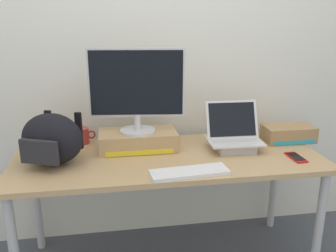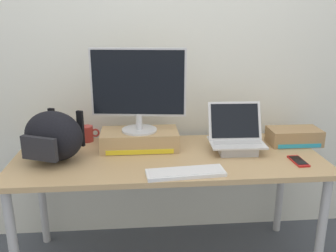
{
  "view_description": "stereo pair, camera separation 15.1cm",
  "coord_description": "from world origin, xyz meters",
  "px_view_note": "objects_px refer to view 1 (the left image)",
  "views": [
    {
      "loc": [
        -0.32,
        -1.95,
        1.52
      ],
      "look_at": [
        0.0,
        0.0,
        0.92
      ],
      "focal_mm": 38.78,
      "sensor_mm": 36.0,
      "label": 1
    },
    {
      "loc": [
        -0.17,
        -1.97,
        1.52
      ],
      "look_at": [
        0.0,
        0.0,
        0.92
      ],
      "focal_mm": 38.78,
      "sensor_mm": 36.0,
      "label": 2
    }
  ],
  "objects_px": {
    "toner_box_yellow": "(138,140)",
    "toner_box_cyan": "(288,133)",
    "messenger_backpack": "(52,139)",
    "plush_toy": "(30,143)",
    "desktop_monitor": "(137,89)",
    "cell_phone": "(296,157)",
    "open_laptop": "(234,140)",
    "coffee_mug": "(83,136)",
    "external_keyboard": "(189,172)"
  },
  "relations": [
    {
      "from": "toner_box_yellow",
      "to": "open_laptop",
      "type": "bearing_deg",
      "value": -9.36
    },
    {
      "from": "messenger_backpack",
      "to": "cell_phone",
      "type": "bearing_deg",
      "value": 16.7
    },
    {
      "from": "open_laptop",
      "to": "messenger_backpack",
      "type": "height_order",
      "value": "messenger_backpack"
    },
    {
      "from": "messenger_backpack",
      "to": "toner_box_cyan",
      "type": "height_order",
      "value": "messenger_backpack"
    },
    {
      "from": "external_keyboard",
      "to": "plush_toy",
      "type": "distance_m",
      "value": 1.0
    },
    {
      "from": "cell_phone",
      "to": "plush_toy",
      "type": "bearing_deg",
      "value": 164.65
    },
    {
      "from": "messenger_backpack",
      "to": "coffee_mug",
      "type": "relative_size",
      "value": 3.32
    },
    {
      "from": "external_keyboard",
      "to": "desktop_monitor",
      "type": "bearing_deg",
      "value": 114.27
    },
    {
      "from": "messenger_backpack",
      "to": "coffee_mug",
      "type": "bearing_deg",
      "value": 88.21
    },
    {
      "from": "external_keyboard",
      "to": "cell_phone",
      "type": "xyz_separation_m",
      "value": [
        0.65,
        0.11,
        -0.01
      ]
    },
    {
      "from": "messenger_backpack",
      "to": "toner_box_cyan",
      "type": "bearing_deg",
      "value": 28.61
    },
    {
      "from": "cell_phone",
      "to": "open_laptop",
      "type": "bearing_deg",
      "value": 144.37
    },
    {
      "from": "toner_box_yellow",
      "to": "cell_phone",
      "type": "xyz_separation_m",
      "value": [
        0.88,
        -0.3,
        -0.05
      ]
    },
    {
      "from": "toner_box_yellow",
      "to": "coffee_mug",
      "type": "xyz_separation_m",
      "value": [
        -0.34,
        0.16,
        -0.0
      ]
    },
    {
      "from": "desktop_monitor",
      "to": "open_laptop",
      "type": "distance_m",
      "value": 0.67
    },
    {
      "from": "toner_box_yellow",
      "to": "cell_phone",
      "type": "bearing_deg",
      "value": -18.78
    },
    {
      "from": "desktop_monitor",
      "to": "coffee_mug",
      "type": "xyz_separation_m",
      "value": [
        -0.34,
        0.16,
        -0.32
      ]
    },
    {
      "from": "cell_phone",
      "to": "desktop_monitor",
      "type": "bearing_deg",
      "value": 159.62
    },
    {
      "from": "open_laptop",
      "to": "plush_toy",
      "type": "height_order",
      "value": "open_laptop"
    },
    {
      "from": "external_keyboard",
      "to": "cell_phone",
      "type": "relative_size",
      "value": 2.64
    },
    {
      "from": "open_laptop",
      "to": "toner_box_cyan",
      "type": "relative_size",
      "value": 1.03
    },
    {
      "from": "plush_toy",
      "to": "external_keyboard",
      "type": "bearing_deg",
      "value": -28.99
    },
    {
      "from": "desktop_monitor",
      "to": "cell_phone",
      "type": "relative_size",
      "value": 3.57
    },
    {
      "from": "toner_box_yellow",
      "to": "coffee_mug",
      "type": "height_order",
      "value": "toner_box_yellow"
    },
    {
      "from": "toner_box_yellow",
      "to": "open_laptop",
      "type": "height_order",
      "value": "open_laptop"
    },
    {
      "from": "messenger_backpack",
      "to": "cell_phone",
      "type": "distance_m",
      "value": 1.38
    },
    {
      "from": "open_laptop",
      "to": "plush_toy",
      "type": "xyz_separation_m",
      "value": [
        -1.22,
        0.17,
        -0.01
      ]
    },
    {
      "from": "plush_toy",
      "to": "toner_box_cyan",
      "type": "distance_m",
      "value": 1.62
    },
    {
      "from": "open_laptop",
      "to": "external_keyboard",
      "type": "relative_size",
      "value": 0.79
    },
    {
      "from": "desktop_monitor",
      "to": "open_laptop",
      "type": "bearing_deg",
      "value": -2.08
    },
    {
      "from": "toner_box_yellow",
      "to": "coffee_mug",
      "type": "relative_size",
      "value": 3.81
    },
    {
      "from": "plush_toy",
      "to": "toner_box_cyan",
      "type": "height_order",
      "value": "toner_box_cyan"
    },
    {
      "from": "plush_toy",
      "to": "toner_box_yellow",
      "type": "bearing_deg",
      "value": -6.34
    },
    {
      "from": "external_keyboard",
      "to": "coffee_mug",
      "type": "height_order",
      "value": "coffee_mug"
    },
    {
      "from": "desktop_monitor",
      "to": "toner_box_cyan",
      "type": "height_order",
      "value": "desktop_monitor"
    },
    {
      "from": "toner_box_yellow",
      "to": "cell_phone",
      "type": "height_order",
      "value": "toner_box_yellow"
    },
    {
      "from": "external_keyboard",
      "to": "toner_box_cyan",
      "type": "height_order",
      "value": "toner_box_cyan"
    },
    {
      "from": "desktop_monitor",
      "to": "coffee_mug",
      "type": "distance_m",
      "value": 0.49
    },
    {
      "from": "desktop_monitor",
      "to": "messenger_backpack",
      "type": "height_order",
      "value": "desktop_monitor"
    },
    {
      "from": "open_laptop",
      "to": "cell_phone",
      "type": "bearing_deg",
      "value": -32.12
    },
    {
      "from": "external_keyboard",
      "to": "toner_box_cyan",
      "type": "xyz_separation_m",
      "value": [
        0.75,
        0.41,
        0.04
      ]
    },
    {
      "from": "toner_box_yellow",
      "to": "cell_phone",
      "type": "distance_m",
      "value": 0.93
    },
    {
      "from": "coffee_mug",
      "to": "cell_phone",
      "type": "relative_size",
      "value": 0.78
    },
    {
      "from": "open_laptop",
      "to": "external_keyboard",
      "type": "bearing_deg",
      "value": -135.64
    },
    {
      "from": "open_laptop",
      "to": "toner_box_cyan",
      "type": "bearing_deg",
      "value": 14.39
    },
    {
      "from": "cell_phone",
      "to": "toner_box_yellow",
      "type": "bearing_deg",
      "value": 159.55
    },
    {
      "from": "toner_box_yellow",
      "to": "plush_toy",
      "type": "bearing_deg",
      "value": 173.66
    },
    {
      "from": "coffee_mug",
      "to": "plush_toy",
      "type": "xyz_separation_m",
      "value": [
        -0.31,
        -0.08,
        -0.0
      ]
    },
    {
      "from": "messenger_backpack",
      "to": "plush_toy",
      "type": "distance_m",
      "value": 0.29
    },
    {
      "from": "toner_box_yellow",
      "to": "toner_box_cyan",
      "type": "height_order",
      "value": "toner_box_yellow"
    }
  ]
}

